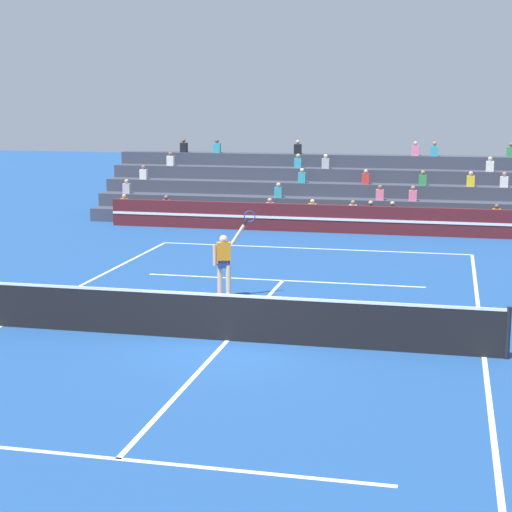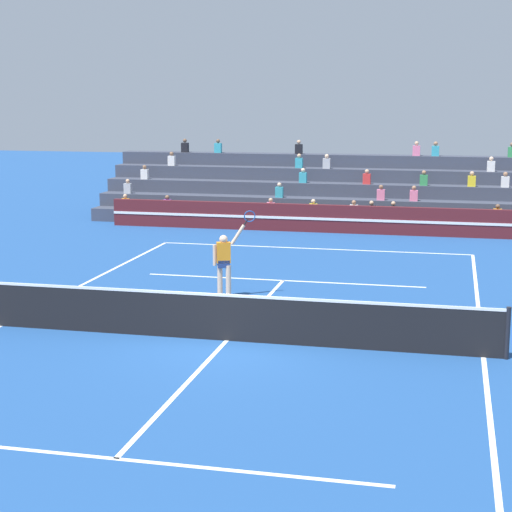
# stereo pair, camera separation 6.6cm
# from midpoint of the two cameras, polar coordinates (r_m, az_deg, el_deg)

# --- Properties ---
(ground_plane) EXTENTS (120.00, 120.00, 0.00)m
(ground_plane) POSITION_cam_midpoint_polar(r_m,az_deg,el_deg) (18.99, -2.03, -5.67)
(ground_plane) COLOR navy
(court_lines) EXTENTS (11.10, 23.90, 0.01)m
(court_lines) POSITION_cam_midpoint_polar(r_m,az_deg,el_deg) (18.99, -2.03, -5.65)
(court_lines) COLOR white
(court_lines) RESTS_ON ground
(tennis_net) EXTENTS (12.00, 0.10, 1.10)m
(tennis_net) POSITION_cam_midpoint_polar(r_m,az_deg,el_deg) (18.84, -2.04, -4.08)
(tennis_net) COLOR black
(tennis_net) RESTS_ON ground
(sponsor_banner_wall) EXTENTS (18.00, 0.26, 1.10)m
(sponsor_banner_wall) POSITION_cam_midpoint_polar(r_m,az_deg,el_deg) (33.93, 4.74, 2.49)
(sponsor_banner_wall) COLOR #51191E
(sponsor_banner_wall) RESTS_ON ground
(bleacher_stand) EXTENTS (20.87, 4.75, 3.38)m
(bleacher_stand) POSITION_cam_midpoint_polar(r_m,az_deg,el_deg) (37.60, 5.59, 3.99)
(bleacher_stand) COLOR #383D4C
(bleacher_stand) RESTS_ON ground
(tennis_player) EXTENTS (1.12, 0.52, 2.41)m
(tennis_player) POSITION_cam_midpoint_polar(r_m,az_deg,el_deg) (22.70, -2.19, -0.41)
(tennis_player) COLOR beige
(tennis_player) RESTS_ON ground
(tennis_ball) EXTENTS (0.07, 0.07, 0.07)m
(tennis_ball) POSITION_cam_midpoint_polar(r_m,az_deg,el_deg) (20.17, 1.22, -4.58)
(tennis_ball) COLOR #C6DB33
(tennis_ball) RESTS_ON ground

